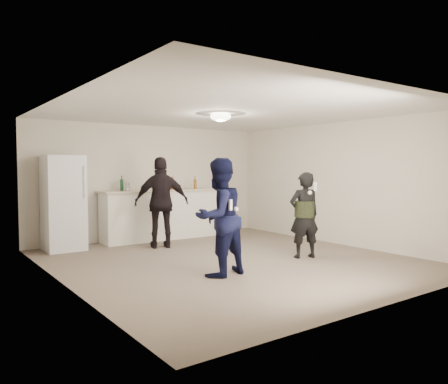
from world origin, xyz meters
TOP-DOWN VIEW (x-y plane):
  - floor at (0.00, 0.00)m, footprint 6.00×6.00m
  - ceiling at (0.00, 0.00)m, footprint 6.00×6.00m
  - wall_back at (0.00, 3.00)m, footprint 6.00×0.00m
  - wall_front at (0.00, -3.00)m, footprint 6.00×0.00m
  - wall_left at (-2.75, 0.00)m, footprint 0.00×6.00m
  - wall_right at (2.75, 0.00)m, footprint 0.00×6.00m
  - counter at (0.06, 2.67)m, footprint 2.60×0.56m
  - counter_top at (0.06, 2.67)m, footprint 2.68×0.64m
  - fridge at (-2.04, 2.60)m, footprint 0.70×0.70m
  - fridge_handle at (-1.76, 2.23)m, footprint 0.02×0.02m
  - ceiling_dome at (0.00, 0.30)m, footprint 0.36×0.36m
  - shaker at (-0.75, 2.57)m, footprint 0.08×0.08m
  - man at (-0.77, -0.76)m, footprint 0.93×0.78m
  - woman at (1.16, -0.57)m, footprint 0.63×0.52m
  - camo_shorts at (1.16, -0.57)m, footprint 0.34×0.34m
  - spectator at (-0.40, 1.74)m, footprint 1.13×0.78m
  - remote_man at (-0.77, -1.04)m, footprint 0.04×0.04m
  - nunchuk_man at (-0.65, -1.01)m, footprint 0.07×0.07m
  - remote_woman at (1.16, -0.82)m, footprint 0.04×0.04m
  - nunchuk_woman at (1.06, -0.79)m, footprint 0.07×0.07m
  - bottle_cluster at (0.18, 2.64)m, footprint 1.75×0.29m

SIDE VIEW (x-z plane):
  - floor at x=0.00m, z-range 0.00..0.00m
  - counter at x=0.06m, z-range 0.00..1.05m
  - woman at x=1.16m, z-range 0.00..1.49m
  - camo_shorts at x=1.16m, z-range 0.71..0.99m
  - man at x=-0.77m, z-range 0.00..1.71m
  - spectator at x=-0.40m, z-range 0.00..1.78m
  - fridge at x=-2.04m, z-range 0.00..1.80m
  - nunchuk_man at x=-0.65m, z-range 0.95..1.01m
  - remote_man at x=-0.77m, z-range 0.98..1.12m
  - counter_top at x=0.06m, z-range 1.05..1.09m
  - nunchuk_woman at x=1.06m, z-range 1.11..1.18m
  - shaker at x=-0.75m, z-range 1.09..1.26m
  - bottle_cluster at x=0.18m, z-range 1.07..1.34m
  - wall_back at x=0.00m, z-range -1.75..4.25m
  - wall_front at x=0.00m, z-range -1.75..4.25m
  - wall_left at x=-2.75m, z-range -1.75..4.25m
  - wall_right at x=2.75m, z-range -1.75..4.25m
  - remote_woman at x=1.16m, z-range 1.18..1.32m
  - fridge_handle at x=-1.76m, z-range 1.00..1.60m
  - ceiling_dome at x=0.00m, z-range 2.37..2.53m
  - ceiling at x=0.00m, z-range 2.50..2.50m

